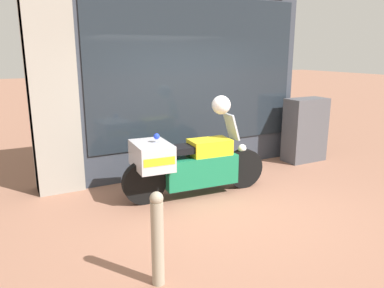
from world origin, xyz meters
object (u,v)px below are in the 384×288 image
utility_cabinet (305,130)px  white_helmet (221,105)px  street_bollard (157,238)px  paramedic_motorcycle (187,163)px

utility_cabinet → white_helmet: bearing=-164.7°
utility_cabinet → white_helmet: 2.69m
white_helmet → street_bollard: 2.79m
utility_cabinet → street_bollard: 5.04m
paramedic_motorcycle → white_helmet: size_ratio=8.10×
white_helmet → street_bollard: bearing=-135.2°
paramedic_motorcycle → utility_cabinet: size_ratio=1.84×
paramedic_motorcycle → utility_cabinet: bearing=15.8°
paramedic_motorcycle → utility_cabinet: (3.06, 0.64, 0.11)m
utility_cabinet → white_helmet: (-2.48, -0.68, 0.77)m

